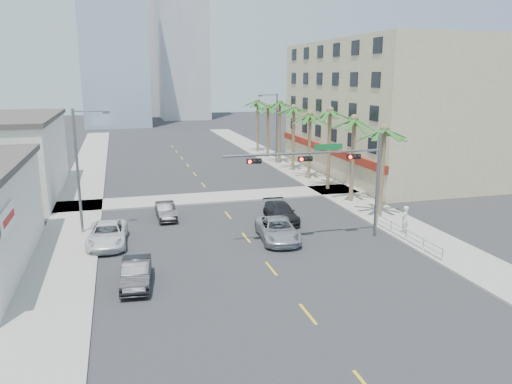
# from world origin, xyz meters

# --- Properties ---
(ground) EXTENTS (260.00, 260.00, 0.00)m
(ground) POSITION_xyz_m (0.00, 0.00, 0.00)
(ground) COLOR #262628
(ground) RESTS_ON ground
(sidewalk_right) EXTENTS (4.00, 120.00, 0.15)m
(sidewalk_right) POSITION_xyz_m (12.00, 20.00, 0.07)
(sidewalk_right) COLOR gray
(sidewalk_right) RESTS_ON ground
(sidewalk_left) EXTENTS (4.00, 120.00, 0.15)m
(sidewalk_left) POSITION_xyz_m (-12.00, 20.00, 0.07)
(sidewalk_left) COLOR gray
(sidewalk_left) RESTS_ON ground
(sidewalk_cross) EXTENTS (80.00, 4.00, 0.15)m
(sidewalk_cross) POSITION_xyz_m (0.00, 22.00, 0.07)
(sidewalk_cross) COLOR gray
(sidewalk_cross) RESTS_ON ground
(building_right) EXTENTS (15.25, 28.00, 15.00)m
(building_right) POSITION_xyz_m (21.99, 30.00, 7.50)
(building_right) COLOR tan
(building_right) RESTS_ON ground
(tower_far_left) EXTENTS (14.00, 14.00, 48.00)m
(tower_far_left) POSITION_xyz_m (-8.00, 95.00, 24.00)
(tower_far_left) COLOR #99B2C6
(tower_far_left) RESTS_ON ground
(tower_far_center) EXTENTS (16.00, 16.00, 42.00)m
(tower_far_center) POSITION_xyz_m (-3.00, 125.00, 21.00)
(tower_far_center) COLOR #ADADB2
(tower_far_center) RESTS_ON ground
(traffic_signal_mast) EXTENTS (11.12, 0.54, 7.20)m
(traffic_signal_mast) POSITION_xyz_m (5.78, 7.95, 5.06)
(traffic_signal_mast) COLOR slate
(traffic_signal_mast) RESTS_ON ground
(palm_tree_0) EXTENTS (4.80, 4.80, 7.80)m
(palm_tree_0) POSITION_xyz_m (11.60, 12.00, 7.08)
(palm_tree_0) COLOR brown
(palm_tree_0) RESTS_ON ground
(palm_tree_1) EXTENTS (4.80, 4.80, 8.16)m
(palm_tree_1) POSITION_xyz_m (11.60, 17.20, 7.43)
(palm_tree_1) COLOR brown
(palm_tree_1) RESTS_ON ground
(palm_tree_2) EXTENTS (4.80, 4.80, 8.52)m
(palm_tree_2) POSITION_xyz_m (11.60, 22.40, 7.78)
(palm_tree_2) COLOR brown
(palm_tree_2) RESTS_ON ground
(palm_tree_3) EXTENTS (4.80, 4.80, 7.80)m
(palm_tree_3) POSITION_xyz_m (11.60, 27.60, 7.08)
(palm_tree_3) COLOR brown
(palm_tree_3) RESTS_ON ground
(palm_tree_4) EXTENTS (4.80, 4.80, 8.16)m
(palm_tree_4) POSITION_xyz_m (11.60, 32.80, 7.43)
(palm_tree_4) COLOR brown
(palm_tree_4) RESTS_ON ground
(palm_tree_5) EXTENTS (4.80, 4.80, 8.52)m
(palm_tree_5) POSITION_xyz_m (11.60, 38.00, 7.78)
(palm_tree_5) COLOR brown
(palm_tree_5) RESTS_ON ground
(palm_tree_6) EXTENTS (4.80, 4.80, 7.80)m
(palm_tree_6) POSITION_xyz_m (11.60, 43.20, 7.08)
(palm_tree_6) COLOR brown
(palm_tree_6) RESTS_ON ground
(palm_tree_7) EXTENTS (4.80, 4.80, 8.16)m
(palm_tree_7) POSITION_xyz_m (11.60, 48.40, 7.43)
(palm_tree_7) COLOR brown
(palm_tree_7) RESTS_ON ground
(streetlight_left) EXTENTS (2.55, 0.25, 9.00)m
(streetlight_left) POSITION_xyz_m (-11.00, 14.00, 5.06)
(streetlight_left) COLOR slate
(streetlight_left) RESTS_ON ground
(streetlight_right) EXTENTS (2.55, 0.25, 9.00)m
(streetlight_right) POSITION_xyz_m (11.00, 38.00, 5.06)
(streetlight_right) COLOR slate
(streetlight_right) RESTS_ON ground
(guardrail) EXTENTS (0.08, 8.08, 1.00)m
(guardrail) POSITION_xyz_m (10.30, 6.00, 0.67)
(guardrail) COLOR silver
(guardrail) RESTS_ON ground
(car_parked_mid) EXTENTS (1.91, 4.47, 1.43)m
(car_parked_mid) POSITION_xyz_m (-7.80, 3.68, 0.72)
(car_parked_mid) COLOR black
(car_parked_mid) RESTS_ON ground
(car_parked_far) EXTENTS (2.80, 5.50, 1.49)m
(car_parked_far) POSITION_xyz_m (-9.40, 11.02, 0.74)
(car_parked_far) COLOR white
(car_parked_far) RESTS_ON ground
(car_lane_left) EXTENTS (1.49, 4.03, 1.32)m
(car_lane_left) POSITION_xyz_m (-5.00, 16.35, 0.66)
(car_lane_left) COLOR black
(car_lane_left) RESTS_ON ground
(car_lane_center) EXTENTS (3.01, 5.62, 1.50)m
(car_lane_center) POSITION_xyz_m (2.00, 8.94, 0.75)
(car_lane_center) COLOR silver
(car_lane_center) RESTS_ON ground
(car_lane_right) EXTENTS (2.15, 4.97, 1.42)m
(car_lane_right) POSITION_xyz_m (3.65, 13.22, 0.71)
(car_lane_right) COLOR black
(car_lane_right) RESTS_ON ground
(pedestrian) EXTENTS (0.86, 0.84, 1.99)m
(pedestrian) POSITION_xyz_m (11.12, 7.63, 1.14)
(pedestrian) COLOR silver
(pedestrian) RESTS_ON sidewalk_right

